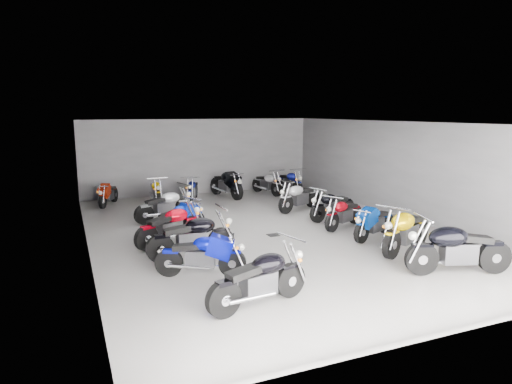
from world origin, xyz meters
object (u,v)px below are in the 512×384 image
motorcycle_left_b (202,255)px  motorcycle_right_b (406,230)px  motorcycle_left_c (192,237)px  motorcycle_left_f (165,206)px  motorcycle_back_b (156,191)px  motorcycle_right_c (374,222)px  motorcycle_back_f (290,182)px  motorcycle_left_e (178,219)px  motorcycle_right_d (344,213)px  motorcycle_back_e (267,183)px  drain_grate (273,235)px  motorcycle_back_a (108,194)px  motorcycle_left_a (260,279)px  motorcycle_back_c (193,190)px  motorcycle_right_f (299,197)px  motorcycle_right_e (332,205)px  motorcycle_left_d (171,226)px  motorcycle_right_a (457,249)px

motorcycle_left_b → motorcycle_right_b: size_ratio=0.85×
motorcycle_left_c → motorcycle_left_f: 4.06m
motorcycle_right_b → motorcycle_back_b: 9.93m
motorcycle_right_c → motorcycle_back_f: (1.12, 7.43, 0.02)m
motorcycle_left_c → motorcycle_left_e: size_ratio=1.22×
motorcycle_right_d → motorcycle_back_e: (0.19, 6.17, 0.02)m
motorcycle_left_b → motorcycle_left_c: bearing=-162.6°
motorcycle_left_e → motorcycle_right_b: size_ratio=0.83×
drain_grate → motorcycle_back_e: motorcycle_back_e is taller
motorcycle_back_a → motorcycle_right_c: bearing=154.1°
motorcycle_left_a → motorcycle_back_c: bearing=158.1°
motorcycle_left_c → motorcycle_right_f: size_ratio=1.09×
drain_grate → motorcycle_back_e: 6.62m
motorcycle_right_e → motorcycle_right_b: bearing=162.3°
motorcycle_right_d → motorcycle_back_e: motorcycle_back_e is taller
motorcycle_back_e → motorcycle_back_f: size_ratio=0.98×
motorcycle_left_d → motorcycle_right_c: bearing=48.8°
drain_grate → motorcycle_back_c: (-0.80, 5.90, 0.45)m
motorcycle_left_e → motorcycle_back_b: 4.86m
motorcycle_back_a → motorcycle_back_b: motorcycle_back_b is taller
motorcycle_right_a → motorcycle_right_f: size_ratio=1.14×
motorcycle_right_a → motorcycle_back_a: 12.47m
motorcycle_back_a → motorcycle_right_f: bearing=173.8°
motorcycle_left_a → motorcycle_back_c: 10.32m
motorcycle_left_d → motorcycle_back_c: size_ratio=1.11×
motorcycle_back_c → motorcycle_back_a: bearing=15.9°
motorcycle_left_c → motorcycle_right_c: bearing=85.4°
motorcycle_right_c → motorcycle_right_e: size_ratio=0.95×
drain_grate → motorcycle_left_a: 4.90m
motorcycle_left_f → motorcycle_right_f: bearing=68.5°
motorcycle_right_e → motorcycle_left_b: bearing=107.0°
motorcycle_left_e → motorcycle_right_f: 4.98m
motorcycle_left_a → motorcycle_right_d: bearing=118.9°
motorcycle_right_a → motorcycle_back_a: size_ratio=1.33×
motorcycle_right_c → motorcycle_back_e: motorcycle_back_e is taller
motorcycle_left_e → motorcycle_back_f: 7.79m
motorcycle_left_c → motorcycle_right_c: motorcycle_left_c is taller
motorcycle_right_c → motorcycle_back_a: (-6.46, 7.69, -0.03)m
drain_grate → motorcycle_back_a: motorcycle_back_a is taller
motorcycle_right_c → motorcycle_back_c: bearing=1.3°
motorcycle_left_c → motorcycle_back_c: 7.26m
motorcycle_right_b → motorcycle_back_f: (1.15, 8.76, -0.07)m
motorcycle_right_b → motorcycle_back_e: bearing=-25.1°
motorcycle_right_c → motorcycle_back_c: size_ratio=1.04×
motorcycle_left_d → motorcycle_back_f: bearing=107.3°
motorcycle_back_b → motorcycle_back_c: motorcycle_back_b is taller
motorcycle_right_b → motorcycle_back_e: 8.82m
drain_grate → motorcycle_right_b: 3.70m
motorcycle_right_d → motorcycle_back_b: (-4.57, 6.11, 0.01)m
drain_grate → motorcycle_right_b: bearing=-48.1°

